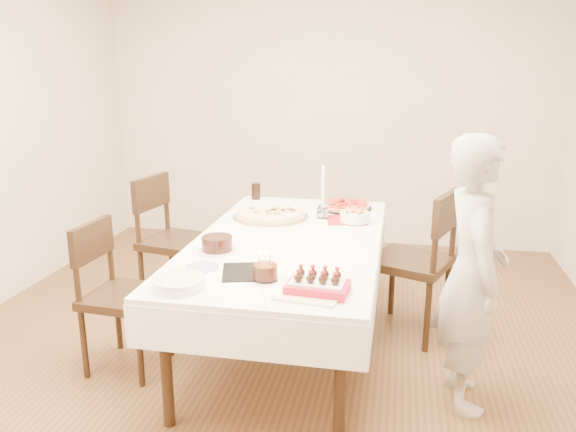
% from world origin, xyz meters
% --- Properties ---
extents(floor, '(5.00, 5.00, 0.00)m').
position_xyz_m(floor, '(0.00, 0.00, 0.00)').
color(floor, '#58321E').
rests_on(floor, ground).
extents(wall_back, '(4.50, 0.04, 2.70)m').
position_xyz_m(wall_back, '(0.00, 2.50, 1.35)').
color(wall_back, beige).
rests_on(wall_back, floor).
extents(dining_table, '(1.69, 2.37, 0.75)m').
position_xyz_m(dining_table, '(0.08, 0.12, 0.38)').
color(dining_table, white).
rests_on(dining_table, floor).
extents(chair_right_savory, '(0.68, 0.68, 1.03)m').
position_xyz_m(chair_right_savory, '(0.85, 0.50, 0.51)').
color(chair_right_savory, black).
rests_on(chair_right_savory, floor).
extents(chair_left_savory, '(0.60, 0.60, 1.00)m').
position_xyz_m(chair_left_savory, '(-0.88, 0.64, 0.50)').
color(chair_left_savory, black).
rests_on(chair_left_savory, floor).
extents(chair_left_dessert, '(0.50, 0.50, 0.92)m').
position_xyz_m(chair_left_dessert, '(-0.83, -0.31, 0.46)').
color(chair_left_dessert, black).
rests_on(chair_left_dessert, floor).
extents(person, '(0.43, 0.59, 1.48)m').
position_xyz_m(person, '(1.14, -0.28, 0.74)').
color(person, beige).
rests_on(person, floor).
extents(pizza_white, '(0.62, 0.62, 0.04)m').
position_xyz_m(pizza_white, '(-0.14, 0.57, 0.77)').
color(pizza_white, beige).
rests_on(pizza_white, dining_table).
extents(pizza_pepperoni, '(0.48, 0.48, 0.04)m').
position_xyz_m(pizza_pepperoni, '(0.36, 0.94, 0.77)').
color(pizza_pepperoni, red).
rests_on(pizza_pepperoni, dining_table).
extents(red_placemat, '(0.32, 0.32, 0.01)m').
position_xyz_m(red_placemat, '(0.40, 0.61, 0.75)').
color(red_placemat, '#B21E1E').
rests_on(red_placemat, dining_table).
extents(pasta_bowl, '(0.26, 0.26, 0.07)m').
position_xyz_m(pasta_bowl, '(0.46, 0.57, 0.79)').
color(pasta_bowl, white).
rests_on(pasta_bowl, dining_table).
extents(taper_candle, '(0.10, 0.10, 0.38)m').
position_xyz_m(taper_candle, '(0.22, 0.64, 0.94)').
color(taper_candle, white).
rests_on(taper_candle, dining_table).
extents(shaker_pair, '(0.11, 0.11, 0.11)m').
position_xyz_m(shaker_pair, '(0.25, 0.62, 0.80)').
color(shaker_pair, white).
rests_on(shaker_pair, dining_table).
extents(cola_glass, '(0.09, 0.09, 0.13)m').
position_xyz_m(cola_glass, '(-0.38, 1.10, 0.82)').
color(cola_glass, black).
rests_on(cola_glass, dining_table).
extents(layer_cake, '(0.26, 0.26, 0.09)m').
position_xyz_m(layer_cake, '(-0.28, -0.22, 0.80)').
color(layer_cake, black).
rests_on(layer_cake, dining_table).
extents(cake_board, '(0.35, 0.35, 0.01)m').
position_xyz_m(cake_board, '(-0.01, -0.50, 0.75)').
color(cake_board, black).
rests_on(cake_board, dining_table).
extents(birthday_cake, '(0.15, 0.15, 0.14)m').
position_xyz_m(birthday_cake, '(0.10, -0.59, 0.83)').
color(birthday_cake, '#311B0D').
rests_on(birthday_cake, dining_table).
extents(strawberry_box, '(0.31, 0.22, 0.07)m').
position_xyz_m(strawberry_box, '(0.39, -0.70, 0.79)').
color(strawberry_box, red).
rests_on(strawberry_box, dining_table).
extents(box_lid, '(0.33, 0.24, 0.03)m').
position_xyz_m(box_lid, '(0.35, -0.75, 0.75)').
color(box_lid, beige).
rests_on(box_lid, dining_table).
extents(plate_stack, '(0.29, 0.29, 0.05)m').
position_xyz_m(plate_stack, '(-0.29, -0.77, 0.78)').
color(plate_stack, white).
rests_on(plate_stack, dining_table).
extents(china_plate, '(0.24, 0.24, 0.01)m').
position_xyz_m(china_plate, '(-0.27, -0.49, 0.75)').
color(china_plate, white).
rests_on(china_plate, dining_table).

